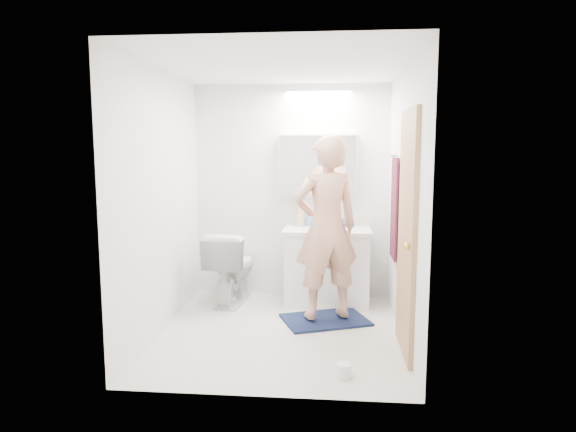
# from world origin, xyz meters

# --- Properties ---
(floor) EXTENTS (2.50, 2.50, 0.00)m
(floor) POSITION_xyz_m (0.00, 0.00, 0.00)
(floor) COLOR silver
(floor) RESTS_ON ground
(ceiling) EXTENTS (2.50, 2.50, 0.00)m
(ceiling) POSITION_xyz_m (0.00, 0.00, 2.40)
(ceiling) COLOR white
(ceiling) RESTS_ON floor
(wall_back) EXTENTS (2.50, 0.00, 2.50)m
(wall_back) POSITION_xyz_m (0.00, 1.25, 1.20)
(wall_back) COLOR white
(wall_back) RESTS_ON floor
(wall_front) EXTENTS (2.50, 0.00, 2.50)m
(wall_front) POSITION_xyz_m (0.00, -1.25, 1.20)
(wall_front) COLOR white
(wall_front) RESTS_ON floor
(wall_left) EXTENTS (0.00, 2.50, 2.50)m
(wall_left) POSITION_xyz_m (-1.10, 0.00, 1.20)
(wall_left) COLOR white
(wall_left) RESTS_ON floor
(wall_right) EXTENTS (0.00, 2.50, 2.50)m
(wall_right) POSITION_xyz_m (1.10, 0.00, 1.20)
(wall_right) COLOR white
(wall_right) RESTS_ON floor
(vanity_cabinet) EXTENTS (0.90, 0.55, 0.78)m
(vanity_cabinet) POSITION_xyz_m (0.42, 0.96, 0.39)
(vanity_cabinet) COLOR white
(vanity_cabinet) RESTS_ON floor
(countertop) EXTENTS (0.95, 0.58, 0.04)m
(countertop) POSITION_xyz_m (0.42, 0.96, 0.80)
(countertop) COLOR white
(countertop) RESTS_ON vanity_cabinet
(sink_basin) EXTENTS (0.36, 0.36, 0.03)m
(sink_basin) POSITION_xyz_m (0.42, 0.99, 0.84)
(sink_basin) COLOR white
(sink_basin) RESTS_ON countertop
(faucet) EXTENTS (0.02, 0.02, 0.16)m
(faucet) POSITION_xyz_m (0.42, 1.19, 0.90)
(faucet) COLOR silver
(faucet) RESTS_ON countertop
(medicine_cabinet) EXTENTS (0.88, 0.14, 0.70)m
(medicine_cabinet) POSITION_xyz_m (0.30, 1.18, 1.50)
(medicine_cabinet) COLOR white
(medicine_cabinet) RESTS_ON wall_back
(mirror_panel) EXTENTS (0.84, 0.01, 0.66)m
(mirror_panel) POSITION_xyz_m (0.30, 1.10, 1.50)
(mirror_panel) COLOR silver
(mirror_panel) RESTS_ON medicine_cabinet
(toilet) EXTENTS (0.52, 0.82, 0.80)m
(toilet) POSITION_xyz_m (-0.63, 0.85, 0.40)
(toilet) COLOR white
(toilet) RESTS_ON floor
(bath_rug) EXTENTS (0.95, 0.80, 0.02)m
(bath_rug) POSITION_xyz_m (0.41, 0.32, 0.01)
(bath_rug) COLOR #151F41
(bath_rug) RESTS_ON floor
(person) EXTENTS (0.76, 0.63, 1.77)m
(person) POSITION_xyz_m (0.41, 0.32, 0.93)
(person) COLOR tan
(person) RESTS_ON bath_rug
(door) EXTENTS (0.04, 0.80, 2.00)m
(door) POSITION_xyz_m (1.08, -0.35, 1.00)
(door) COLOR #A98154
(door) RESTS_ON wall_right
(door_knob) EXTENTS (0.06, 0.06, 0.06)m
(door_knob) POSITION_xyz_m (1.04, -0.65, 0.95)
(door_knob) COLOR gold
(door_knob) RESTS_ON door
(towel) EXTENTS (0.02, 0.42, 1.00)m
(towel) POSITION_xyz_m (1.08, 0.55, 1.10)
(towel) COLOR #171033
(towel) RESTS_ON wall_right
(towel_hook) EXTENTS (0.07, 0.02, 0.02)m
(towel_hook) POSITION_xyz_m (1.07, 0.55, 1.62)
(towel_hook) COLOR silver
(towel_hook) RESTS_ON wall_right
(soap_bottle_a) EXTENTS (0.12, 0.12, 0.25)m
(soap_bottle_a) POSITION_xyz_m (0.11, 1.11, 0.94)
(soap_bottle_a) COLOR tan
(soap_bottle_a) RESTS_ON countertop
(soap_bottle_b) EXTENTS (0.11, 0.11, 0.17)m
(soap_bottle_b) POSITION_xyz_m (0.22, 1.15, 0.90)
(soap_bottle_b) COLOR #5F94CC
(soap_bottle_b) RESTS_ON countertop
(toothbrush_cup) EXTENTS (0.09, 0.09, 0.08)m
(toothbrush_cup) POSITION_xyz_m (0.62, 1.12, 0.86)
(toothbrush_cup) COLOR #4054C1
(toothbrush_cup) RESTS_ON countertop
(toilet_paper_roll) EXTENTS (0.11, 0.11, 0.10)m
(toilet_paper_roll) POSITION_xyz_m (0.57, -0.89, 0.05)
(toilet_paper_roll) COLOR white
(toilet_paper_roll) RESTS_ON floor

